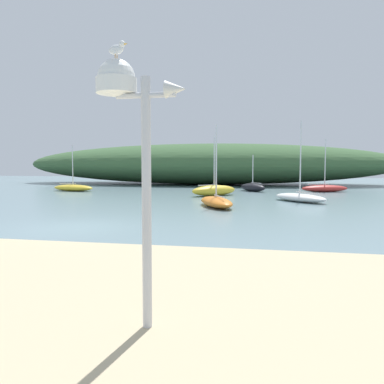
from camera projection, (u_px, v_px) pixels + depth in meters
name	position (u px, v px, depth m)	size (l,w,h in m)	color
ground_plane	(79.00, 227.00, 14.28)	(120.00, 120.00, 0.00)	gray
distant_hill	(205.00, 164.00, 46.45)	(44.76, 13.50, 4.79)	#3D6038
mast_structure	(127.00, 108.00, 4.85)	(1.14, 0.51, 3.38)	silver
seagull_on_radar	(117.00, 49.00, 4.82)	(0.29, 0.14, 0.21)	orange
sailboat_centre_water	(253.00, 187.00, 33.61)	(2.84, 3.14, 3.14)	black
sailboat_east_reach	(73.00, 188.00, 33.92)	(4.26, 2.38, 3.97)	gold
sailboat_mid_channel	(214.00, 190.00, 28.73)	(3.63, 3.88, 4.41)	gold
sailboat_inner_mooring	(216.00, 202.00, 21.11)	(2.88, 4.42, 4.44)	orange
sailboat_near_shore	(325.00, 188.00, 32.87)	(4.22, 2.48, 4.46)	#B72D28
sailboat_by_sandbar	(300.00, 197.00, 24.08)	(3.71, 4.11, 4.96)	white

